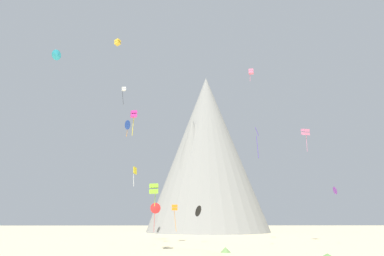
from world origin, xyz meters
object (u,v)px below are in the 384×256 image
kite_violet_low (336,190)px  rock_massif (204,154)px  kite_orange_low (175,208)px  kite_gold_high (118,42)px  bush_mid_center (225,250)px  kite_blue_mid (127,125)px  kite_yellow_low (135,172)px  kite_indigo_mid (257,136)px  kite_black_low (198,211)px  kite_lime_low (154,189)px  kite_rainbow_high (251,72)px  kite_red_low (156,208)px  kite_pink_mid (305,132)px  kite_magenta_mid (134,114)px  kite_cyan_high (57,55)px  kite_white_high (124,89)px

kite_violet_low → rock_massif: bearing=18.4°
kite_orange_low → kite_gold_high: bearing=60.4°
bush_mid_center → kite_blue_mid: (-18.58, 19.24, 24.00)m
kite_yellow_low → kite_orange_low: bearing=48.5°
kite_indigo_mid → kite_violet_low: bearing=-4.0°
kite_black_low → kite_lime_low: bearing=9.8°
kite_orange_low → kite_lime_low: (-2.62, -21.03, 2.22)m
kite_rainbow_high → kite_violet_low: size_ratio=1.87×
kite_red_low → kite_pink_mid: (32.70, -9.82, 15.79)m
kite_black_low → rock_massif: bearing=-153.0°
kite_lime_low → kite_magenta_mid: bearing=-37.9°
kite_cyan_high → kite_yellow_low: size_ratio=0.53×
kite_yellow_low → kite_red_low: 22.02m
kite_indigo_mid → kite_pink_mid: 19.00m
bush_mid_center → kite_orange_low: 25.02m
kite_blue_mid → kite_yellow_low: size_ratio=1.10×
kite_rainbow_high → kite_pink_mid: 17.82m
rock_massif → kite_rainbow_high: (7.49, -54.05, 8.52)m
kite_cyan_high → kite_magenta_mid: kite_cyan_high is taller
kite_white_high → kite_pink_mid: size_ratio=1.03×
rock_massif → kite_rainbow_high: bearing=-82.1°
kite_rainbow_high → kite_black_low: 32.67m
kite_orange_low → kite_white_high: bearing=-43.9°
kite_blue_mid → kite_black_low: kite_blue_mid is taller
kite_magenta_mid → kite_white_high: bearing=174.4°
kite_gold_high → bush_mid_center: bearing=105.1°
kite_cyan_high → kite_black_low: (23.26, 22.14, -23.72)m
rock_massif → kite_pink_mid: size_ratio=11.51×
rock_massif → kite_gold_high: (-19.45, -68.64, 7.25)m
kite_orange_low → kite_red_low: kite_red_low is taller
kite_gold_high → kite_yellow_low: bearing=161.1°
rock_massif → kite_gold_high: rock_massif is taller
kite_rainbow_high → kite_cyan_high: 40.94m
kite_orange_low → kite_magenta_mid: bearing=75.1°
bush_mid_center → kite_indigo_mid: kite_indigo_mid is taller
kite_yellow_low → kite_magenta_mid: size_ratio=0.86×
kite_orange_low → kite_white_high: size_ratio=1.05×
kite_violet_low → kite_black_low: kite_violet_low is taller
bush_mid_center → kite_black_low: 21.19m
kite_orange_low → kite_red_low: size_ratio=0.85×
kite_gold_high → kite_black_low: (14.91, 17.02, -29.01)m
kite_rainbow_high → kite_yellow_low: (-23.36, -10.84, -24.06)m
kite_cyan_high → kite_pink_mid: (46.53, 20.27, -7.25)m
kite_orange_low → kite_gold_high: (-10.02, -19.66, 28.30)m
kite_yellow_low → kite_lime_low: bearing=-72.6°
kite_orange_low → kite_indigo_mid: bearing=127.8°
kite_gold_high → kite_red_low: size_ratio=0.18×
kite_cyan_high → kite_gold_high: 11.13m
kite_blue_mid → kite_pink_mid: (38.65, -0.99, -1.68)m
kite_violet_low → kite_white_high: bearing=61.4°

